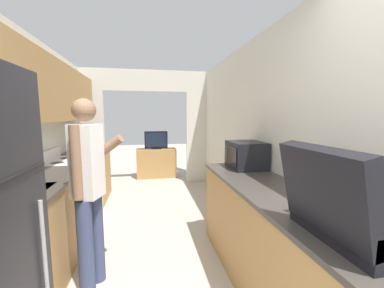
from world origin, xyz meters
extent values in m
cube|color=#B2844C|center=(-1.18, 2.77, 1.84)|extent=(0.32, 3.43, 0.75)
cube|color=silver|center=(1.37, 1.81, 1.25)|extent=(0.06, 7.21, 2.50)
cube|color=silver|center=(-1.21, 4.84, 1.02)|extent=(0.65, 0.06, 2.05)
cube|color=silver|center=(1.21, 4.84, 1.02)|extent=(0.65, 0.06, 2.05)
cube|color=silver|center=(0.00, 4.84, 2.27)|extent=(3.07, 0.06, 0.45)
cube|color=#B2844C|center=(-1.04, 1.85, 0.45)|extent=(0.60, 1.59, 0.89)
cube|color=#3D3833|center=(-1.04, 1.85, 0.91)|extent=(0.62, 1.60, 0.03)
cube|color=#B2844C|center=(-1.04, 3.96, 0.45)|extent=(0.60, 1.05, 0.89)
cube|color=#3D3833|center=(-1.04, 3.96, 0.91)|extent=(0.62, 1.06, 0.03)
cube|color=#9EA3A8|center=(-1.04, 1.69, 0.92)|extent=(0.42, 0.44, 0.00)
cube|color=#B2844C|center=(1.04, 1.32, 0.45)|extent=(0.60, 2.20, 0.89)
cube|color=#3D3833|center=(1.04, 1.32, 0.91)|extent=(0.62, 2.22, 0.03)
cube|color=black|center=(-0.57, 0.68, 1.27)|extent=(0.01, 0.68, 0.01)
cylinder|color=#99999E|center=(-0.56, 0.91, 0.74)|extent=(0.02, 0.02, 0.71)
cube|color=white|center=(-1.03, 3.04, 0.46)|extent=(0.62, 0.79, 0.93)
cube|color=black|center=(-0.71, 3.04, 0.46)|extent=(0.01, 0.54, 0.28)
cylinder|color=#B7B7BC|center=(-0.69, 3.04, 0.70)|extent=(0.02, 0.63, 0.02)
cube|color=white|center=(-1.32, 3.04, 1.00)|extent=(0.04, 0.79, 0.14)
cylinder|color=#232328|center=(-0.90, 2.87, 0.92)|extent=(0.16, 0.16, 0.01)
cylinder|color=#232328|center=(-0.90, 3.21, 0.92)|extent=(0.16, 0.16, 0.01)
cylinder|color=#232328|center=(-1.15, 2.87, 0.92)|extent=(0.16, 0.16, 0.01)
cylinder|color=#232328|center=(-1.15, 3.21, 0.92)|extent=(0.16, 0.16, 0.01)
cylinder|color=#384266|center=(-0.53, 1.61, 0.42)|extent=(0.17, 0.17, 0.84)
cylinder|color=#384266|center=(-0.48, 1.77, 0.42)|extent=(0.17, 0.17, 0.84)
cube|color=white|center=(-0.51, 1.69, 1.15)|extent=(0.27, 0.27, 0.63)
cylinder|color=#8C664C|center=(-0.55, 1.55, 1.17)|extent=(0.10, 0.10, 0.60)
cylinder|color=#8C664C|center=(-0.46, 1.83, 1.17)|extent=(0.53, 0.25, 0.41)
sphere|color=#8C664C|center=(-0.51, 1.69, 1.58)|extent=(0.19, 0.19, 0.19)
cube|color=black|center=(1.04, 0.53, 1.00)|extent=(0.41, 0.53, 0.15)
cube|color=black|center=(0.82, 0.53, 1.19)|extent=(0.17, 0.53, 0.42)
cube|color=#2D2D33|center=(1.04, 0.81, 1.13)|extent=(0.25, 0.02, 0.10)
cube|color=black|center=(1.13, 2.13, 1.08)|extent=(0.37, 0.45, 0.31)
cube|color=black|center=(0.94, 2.08, 1.08)|extent=(0.01, 0.27, 0.21)
cube|color=#38383D|center=(0.94, 2.28, 1.08)|extent=(0.01, 0.09, 0.22)
cube|color=#B2844C|center=(0.22, 5.42, 0.36)|extent=(0.96, 0.42, 0.71)
cube|color=black|center=(0.22, 5.38, 0.72)|extent=(0.24, 0.16, 0.02)
cube|color=black|center=(0.22, 5.38, 0.94)|extent=(0.56, 0.04, 0.42)
cube|color=navy|center=(0.22, 5.35, 0.94)|extent=(0.51, 0.01, 0.37)
cube|color=#B7B7BC|center=(-1.08, 3.66, 0.93)|extent=(0.10, 0.20, 0.00)
cube|color=black|center=(-1.08, 3.51, 0.94)|extent=(0.06, 0.11, 0.02)
camera|label=1|loc=(0.00, -0.41, 1.54)|focal=22.00mm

